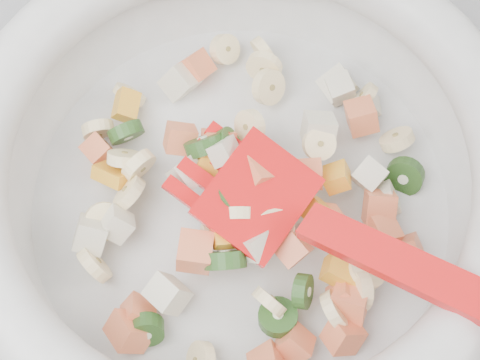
{
  "coord_description": "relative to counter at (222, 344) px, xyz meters",
  "views": [
    {
      "loc": [
        0.04,
        1.23,
        1.39
      ],
      "look_at": [
        0.02,
        1.45,
        0.95
      ],
      "focal_mm": 55.0,
      "sensor_mm": 36.0,
      "label": 1
    }
  ],
  "objects": [
    {
      "name": "counter",
      "position": [
        0.0,
        0.0,
        0.0
      ],
      "size": [
        2.0,
        0.6,
        0.9
      ],
      "primitive_type": "cube",
      "color": "gray",
      "rests_on": "ground"
    },
    {
      "name": "mixing_bowl",
      "position": [
        0.02,
        -0.0,
        0.51
      ],
      "size": [
        0.44,
        0.38,
        0.14
      ],
      "color": "silver",
      "rests_on": "counter"
    }
  ]
}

